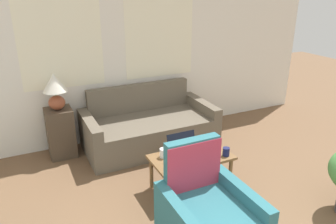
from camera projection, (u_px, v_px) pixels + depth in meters
The scene contains 10 objects.
wall_back at pixel (119, 53), 4.77m from camera, with size 6.77×0.06×2.60m.
couch at pixel (148, 128), 4.84m from camera, with size 1.87×0.94×0.84m.
armchair at pixel (207, 220), 2.91m from camera, with size 0.73×0.81×0.95m.
side_table at pixel (61, 133), 4.49m from camera, with size 0.35×0.35×0.68m.
table_lamp at pixel (55, 88), 4.26m from camera, with size 0.31×0.31×0.49m.
coffee_table at pixel (191, 160), 3.73m from camera, with size 0.92×0.50×0.42m.
laptop at pixel (185, 151), 3.70m from camera, with size 0.35×0.29×0.24m.
cup_navy at pixel (163, 153), 3.67m from camera, with size 0.09×0.09×0.10m.
cup_yellow at pixel (226, 152), 3.70m from camera, with size 0.08×0.08×0.10m.
snack_bowl at pixel (207, 147), 3.85m from camera, with size 0.15×0.15×0.05m.
Camera 1 is at (-1.42, -0.51, 2.23)m, focal length 35.00 mm.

